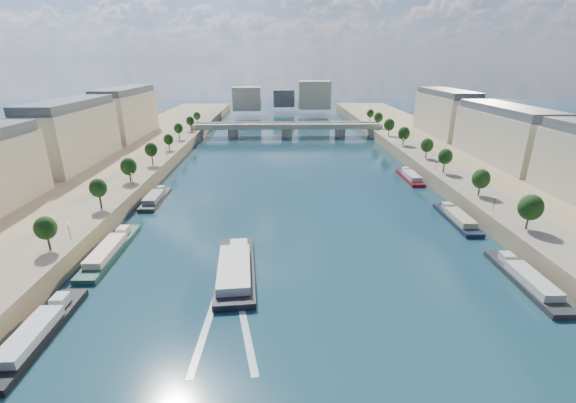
{
  "coord_description": "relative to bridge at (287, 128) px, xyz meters",
  "views": [
    {
      "loc": [
        -5.32,
        -9.99,
        43.48
      ],
      "look_at": [
        -2.61,
        94.04,
        5.0
      ],
      "focal_mm": 24.0,
      "sensor_mm": 36.0,
      "label": 1
    }
  ],
  "objects": [
    {
      "name": "ground",
      "position": [
        0.0,
        -119.87,
        -5.08
      ],
      "size": [
        700.0,
        700.0,
        0.0
      ],
      "primitive_type": "plane",
      "color": "#0B2333",
      "rests_on": "ground"
    },
    {
      "name": "quay_left",
      "position": [
        -72.0,
        -119.87,
        -2.58
      ],
      "size": [
        44.0,
        520.0,
        5.0
      ],
      "primitive_type": "cube",
      "color": "#9E8460",
      "rests_on": "ground"
    },
    {
      "name": "quay_right",
      "position": [
        72.0,
        -119.87,
        -2.58
      ],
      "size": [
        44.0,
        520.0,
        5.0
      ],
      "primitive_type": "cube",
      "color": "#9E8460",
      "rests_on": "ground"
    },
    {
      "name": "pave_left",
      "position": [
        -57.0,
        -119.87,
        -0.03
      ],
      "size": [
        14.0,
        520.0,
        0.1
      ],
      "primitive_type": "cube",
      "color": "gray",
      "rests_on": "quay_left"
    },
    {
      "name": "pave_right",
      "position": [
        57.0,
        -119.87,
        -0.03
      ],
      "size": [
        14.0,
        520.0,
        0.1
      ],
      "primitive_type": "cube",
      "color": "gray",
      "rests_on": "quay_right"
    },
    {
      "name": "trees_left",
      "position": [
        -55.0,
        -117.87,
        5.39
      ],
      "size": [
        4.8,
        268.8,
        8.26
      ],
      "color": "#382B1E",
      "rests_on": "ground"
    },
    {
      "name": "trees_right",
      "position": [
        55.0,
        -109.87,
        5.39
      ],
      "size": [
        4.8,
        268.8,
        8.26
      ],
      "color": "#382B1E",
      "rests_on": "ground"
    },
    {
      "name": "lamps_left",
      "position": [
        -52.5,
        -129.87,
        2.7
      ],
      "size": [
        0.36,
        200.36,
        4.28
      ],
      "color": "black",
      "rests_on": "ground"
    },
    {
      "name": "lamps_right",
      "position": [
        52.5,
        -114.87,
        2.7
      ],
      "size": [
        0.36,
        200.36,
        4.28
      ],
      "color": "black",
      "rests_on": "ground"
    },
    {
      "name": "buildings_left",
      "position": [
        -85.0,
        -107.87,
        11.37
      ],
      "size": [
        16.0,
        226.0,
        23.2
      ],
      "color": "#BAAF8F",
      "rests_on": "ground"
    },
    {
      "name": "buildings_right",
      "position": [
        85.0,
        -107.87,
        11.37
      ],
      "size": [
        16.0,
        226.0,
        23.2
      ],
      "color": "#BAAF8F",
      "rests_on": "ground"
    },
    {
      "name": "skyline",
      "position": [
        3.19,
        99.65,
        9.57
      ],
      "size": [
        79.0,
        42.0,
        22.0
      ],
      "color": "#BAAF8F",
      "rests_on": "ground"
    },
    {
      "name": "bridge",
      "position": [
        0.0,
        0.0,
        0.0
      ],
      "size": [
        112.0,
        12.0,
        8.15
      ],
      "color": "#C1B79E",
      "rests_on": "ground"
    },
    {
      "name": "tour_barge",
      "position": [
        -14.81,
        -156.81,
        -4.02
      ],
      "size": [
        10.35,
        28.69,
        3.82
      ],
      "rotation": [
        0.0,
        0.0,
        0.08
      ],
      "color": "black",
      "rests_on": "ground"
    },
    {
      "name": "wake",
      "position": [
        -14.81,
        -173.4,
        -5.06
      ],
      "size": [
        10.74,
        26.03,
        0.04
      ],
      "color": "silver",
      "rests_on": "ground"
    },
    {
      "name": "moored_barges_left",
      "position": [
        -45.5,
        -170.55,
        -4.24
      ],
      "size": [
        5.0,
        150.91,
        3.6
      ],
      "color": "#182134",
      "rests_on": "ground"
    },
    {
      "name": "moored_barges_right",
      "position": [
        45.5,
        -161.55,
        -4.24
      ],
      "size": [
        5.0,
        167.07,
        3.6
      ],
      "color": "black",
      "rests_on": "ground"
    }
  ]
}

